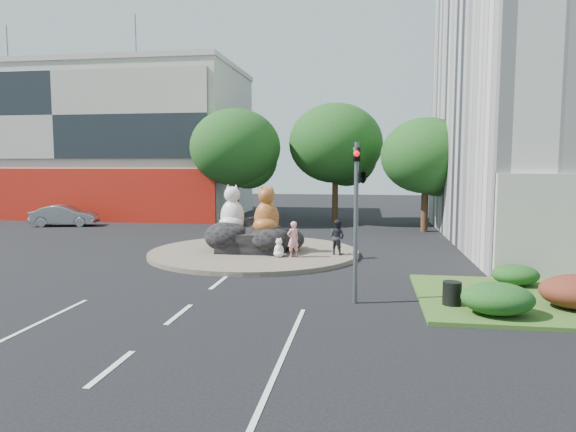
# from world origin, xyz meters

# --- Properties ---
(ground) EXTENTS (120.00, 120.00, 0.00)m
(ground) POSITION_xyz_m (0.00, 0.00, 0.00)
(ground) COLOR black
(ground) RESTS_ON ground
(roundabout_island) EXTENTS (10.00, 10.00, 0.20)m
(roundabout_island) POSITION_xyz_m (0.00, 10.00, 0.10)
(roundabout_island) COLOR brown
(roundabout_island) RESTS_ON ground
(rock_plinth) EXTENTS (3.20, 2.60, 0.90)m
(rock_plinth) POSITION_xyz_m (0.00, 10.00, 0.65)
(rock_plinth) COLOR black
(rock_plinth) RESTS_ON roundabout_island
(shophouse_block) EXTENTS (25.20, 12.30, 17.40)m
(shophouse_block) POSITION_xyz_m (-18.00, 27.91, 6.18)
(shophouse_block) COLOR beige
(shophouse_block) RESTS_ON ground
(tree_left) EXTENTS (6.46, 6.46, 8.27)m
(tree_left) POSITION_xyz_m (-3.93, 22.06, 5.25)
(tree_left) COLOR #382314
(tree_left) RESTS_ON ground
(tree_mid) EXTENTS (6.84, 6.84, 8.76)m
(tree_mid) POSITION_xyz_m (3.07, 24.06, 5.56)
(tree_mid) COLOR #382314
(tree_mid) RESTS_ON ground
(tree_right) EXTENTS (5.70, 5.70, 7.30)m
(tree_right) POSITION_xyz_m (9.07, 20.06, 4.63)
(tree_right) COLOR #382314
(tree_right) RESTS_ON ground
(hedge_near_green) EXTENTS (2.00, 1.60, 0.90)m
(hedge_near_green) POSITION_xyz_m (9.00, 1.00, 0.57)
(hedge_near_green) COLOR #133C13
(hedge_near_green) RESTS_ON grass_verge
(hedge_back_green) EXTENTS (1.60, 1.28, 0.72)m
(hedge_back_green) POSITION_xyz_m (10.50, 4.80, 0.48)
(hedge_back_green) COLOR #133C13
(hedge_back_green) RESTS_ON grass_verge
(traffic_light) EXTENTS (0.44, 1.24, 5.00)m
(traffic_light) POSITION_xyz_m (5.10, 2.00, 3.62)
(traffic_light) COLOR #595B60
(traffic_light) RESTS_ON ground
(street_lamp) EXTENTS (2.34, 0.22, 8.06)m
(street_lamp) POSITION_xyz_m (12.82, 8.00, 4.55)
(street_lamp) COLOR #595B60
(street_lamp) RESTS_ON ground
(cat_white) EXTENTS (1.68, 1.56, 2.28)m
(cat_white) POSITION_xyz_m (-1.07, 10.06, 2.24)
(cat_white) COLOR silver
(cat_white) RESTS_ON rock_plinth
(cat_tabby) EXTENTS (1.37, 1.19, 2.26)m
(cat_tabby) POSITION_xyz_m (0.70, 9.59, 2.23)
(cat_tabby) COLOR #B75626
(cat_tabby) RESTS_ON rock_plinth
(kitten_calico) EXTENTS (0.68, 0.67, 0.85)m
(kitten_calico) POSITION_xyz_m (-1.24, 9.18, 0.63)
(kitten_calico) COLOR silver
(kitten_calico) RESTS_ON roundabout_island
(kitten_white) EXTENTS (0.70, 0.68, 0.88)m
(kitten_white) POSITION_xyz_m (1.47, 8.49, 0.64)
(kitten_white) COLOR silver
(kitten_white) RESTS_ON roundabout_island
(pedestrian_pink) EXTENTS (0.69, 0.67, 1.61)m
(pedestrian_pink) POSITION_xyz_m (2.10, 8.55, 1.00)
(pedestrian_pink) COLOR pink
(pedestrian_pink) RESTS_ON roundabout_island
(pedestrian_dark) EXTENTS (0.98, 0.92, 1.61)m
(pedestrian_dark) POSITION_xyz_m (4.00, 9.55, 1.00)
(pedestrian_dark) COLOR black
(pedestrian_dark) RESTS_ON roundabout_island
(parked_car) EXTENTS (4.66, 2.45, 1.46)m
(parked_car) POSITION_xyz_m (-15.67, 19.19, 0.73)
(parked_car) COLOR #999AA0
(parked_car) RESTS_ON ground
(litter_bin) EXTENTS (0.58, 0.58, 0.70)m
(litter_bin) POSITION_xyz_m (7.90, 1.84, 0.47)
(litter_bin) COLOR black
(litter_bin) RESTS_ON grass_verge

